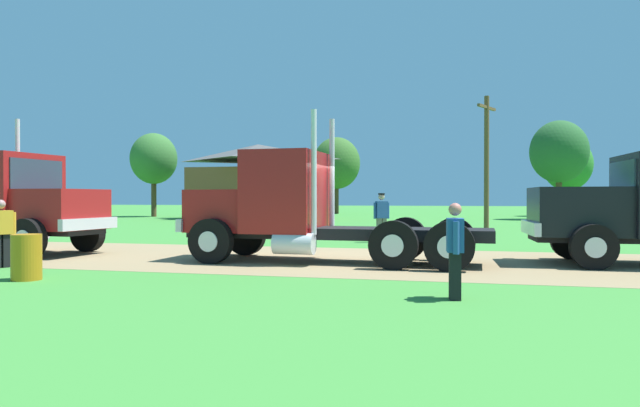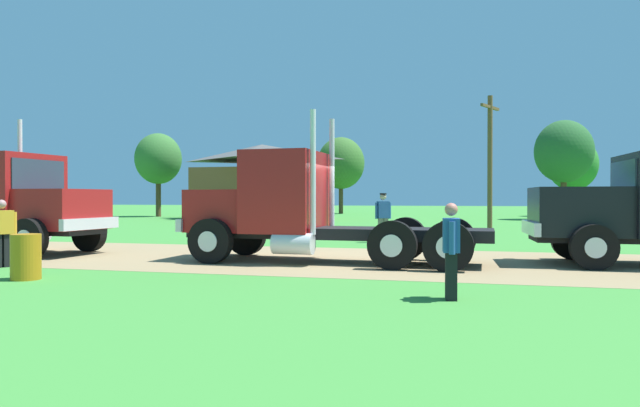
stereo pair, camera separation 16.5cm
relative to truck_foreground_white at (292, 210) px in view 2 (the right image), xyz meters
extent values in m
plane|color=#3D8734|center=(0.14, 0.58, -1.33)|extent=(200.00, 200.00, 0.00)
cube|color=#947C56|center=(0.14, 0.58, -1.33)|extent=(120.00, 6.96, 0.01)
cube|color=black|center=(1.21, -0.02, -0.58)|extent=(7.75, 1.75, 0.28)
cube|color=maroon|center=(-1.84, 0.07, -0.03)|extent=(1.67, 2.02, 1.10)
cube|color=silver|center=(-2.70, 0.10, -0.40)|extent=(0.23, 2.16, 0.32)
cube|color=maroon|center=(-0.16, 0.02, 0.46)|extent=(1.84, 2.31, 2.09)
cube|color=#2D3D4C|center=(-1.06, 0.05, 0.88)|extent=(0.10, 1.88, 0.92)
cylinder|color=silver|center=(0.82, -0.90, 0.94)|extent=(0.14, 0.14, 3.03)
cylinder|color=silver|center=(0.88, 0.88, 0.94)|extent=(0.14, 0.14, 3.03)
cylinder|color=silver|center=(0.34, -0.98, -0.80)|extent=(1.02, 0.55, 0.52)
cylinder|color=black|center=(-1.80, -1.05, -0.77)|extent=(1.14, 0.34, 1.13)
cylinder|color=silver|center=(-1.80, -1.21, -0.77)|extent=(0.51, 0.06, 0.51)
cylinder|color=black|center=(-1.73, 1.19, -0.77)|extent=(1.14, 0.34, 1.13)
cylinder|color=silver|center=(-1.72, 1.35, -0.77)|extent=(0.51, 0.06, 0.51)
cylinder|color=black|center=(4.02, -1.24, -0.77)|extent=(1.14, 0.34, 1.13)
cylinder|color=silver|center=(4.02, -1.40, -0.77)|extent=(0.51, 0.06, 0.51)
cylinder|color=black|center=(4.10, 1.01, -0.77)|extent=(1.14, 0.34, 1.13)
cylinder|color=silver|center=(4.10, 1.17, -0.77)|extent=(0.51, 0.06, 0.51)
cylinder|color=black|center=(2.77, -1.20, -0.77)|extent=(1.14, 0.34, 1.13)
cylinder|color=silver|center=(2.77, -1.36, -0.77)|extent=(0.51, 0.06, 0.51)
cylinder|color=black|center=(2.85, 1.05, -0.77)|extent=(1.14, 0.34, 1.13)
cylinder|color=silver|center=(2.85, 1.21, -0.77)|extent=(0.51, 0.06, 0.51)
cube|color=maroon|center=(-6.82, -0.12, -0.02)|extent=(1.95, 2.17, 1.15)
cube|color=silver|center=(-5.87, -0.19, -0.42)|extent=(0.33, 2.24, 0.32)
cube|color=maroon|center=(-8.47, 0.01, 0.50)|extent=(1.70, 2.44, 2.20)
cube|color=#2D3D4C|center=(-7.69, -0.05, 0.94)|extent=(0.19, 1.94, 0.97)
cylinder|color=silver|center=(-9.28, 1.00, 1.10)|extent=(0.14, 0.14, 3.38)
cylinder|color=silver|center=(-8.85, 1.06, -0.81)|extent=(1.04, 0.60, 0.52)
cylinder|color=black|center=(-6.82, 1.05, -0.79)|extent=(1.11, 0.38, 1.09)
cylinder|color=silver|center=(-6.80, 1.21, -0.79)|extent=(0.49, 0.08, 0.49)
cylinder|color=black|center=(-7.00, -1.27, -0.79)|extent=(1.11, 0.38, 1.09)
cylinder|color=silver|center=(-7.01, -1.43, -0.79)|extent=(0.49, 0.08, 0.49)
cylinder|color=silver|center=(-10.41, 1.49, -0.79)|extent=(0.49, 0.08, 0.49)
cube|color=black|center=(7.08, 1.04, -0.02)|extent=(2.17, 2.11, 1.20)
cube|color=silver|center=(5.99, 1.00, -0.44)|extent=(0.24, 2.23, 0.32)
cube|color=#2D3D4C|center=(8.11, 1.08, 0.77)|extent=(0.11, 1.93, 0.88)
cylinder|color=black|center=(7.23, -0.11, -0.81)|extent=(1.05, 0.34, 1.04)
cylinder|color=silver|center=(7.24, -0.27, -0.81)|extent=(0.47, 0.06, 0.47)
cylinder|color=black|center=(7.15, 2.20, -0.81)|extent=(1.05, 0.34, 1.04)
cylinder|color=silver|center=(7.14, 2.36, -0.81)|extent=(0.47, 0.06, 0.47)
cube|color=#264C8C|center=(4.18, -4.80, -0.29)|extent=(0.29, 0.43, 0.55)
sphere|color=#C46E60|center=(4.18, -4.80, 0.13)|extent=(0.21, 0.21, 0.21)
cube|color=black|center=(4.18, -4.89, -0.95)|extent=(0.19, 0.17, 0.77)
cube|color=black|center=(4.17, -4.71, -0.95)|extent=(0.19, 0.17, 0.77)
cylinder|color=#264C8C|center=(4.20, -5.06, -0.31)|extent=(0.10, 0.10, 0.52)
cylinder|color=#264C8C|center=(4.16, -4.54, -0.31)|extent=(0.10, 0.10, 0.52)
cube|color=gold|center=(-6.25, -3.00, -0.26)|extent=(0.46, 0.54, 0.56)
sphere|color=#AC7979|center=(-6.25, -3.00, 0.16)|extent=(0.21, 0.21, 0.21)
cube|color=black|center=(-6.20, -2.90, -0.94)|extent=(0.23, 0.23, 0.79)
cylinder|color=gold|center=(-6.12, -2.74, -0.29)|extent=(0.10, 0.10, 0.53)
cube|color=#264C8C|center=(1.43, 6.84, -0.13)|extent=(0.49, 0.43, 0.63)
sphere|color=tan|center=(1.43, 6.84, 0.34)|extent=(0.24, 0.24, 0.24)
cylinder|color=black|center=(1.43, 6.84, 0.45)|extent=(0.25, 0.25, 0.06)
cube|color=slate|center=(1.51, 6.88, -0.89)|extent=(0.23, 0.24, 0.89)
cube|color=slate|center=(1.35, 6.79, -0.89)|extent=(0.23, 0.24, 0.89)
cylinder|color=#264C8C|center=(1.66, 6.96, -0.16)|extent=(0.10, 0.10, 0.60)
cylinder|color=#264C8C|center=(1.21, 6.71, -0.16)|extent=(0.10, 0.10, 0.60)
cylinder|color=#B27214|center=(-4.20, -4.57, -0.87)|extent=(0.58, 0.58, 0.92)
cube|color=brown|center=(-10.98, 27.98, 0.61)|extent=(9.03, 7.06, 3.88)
pyramid|color=#4B4B4B|center=(-10.98, 27.98, 3.80)|extent=(9.49, 7.41, 1.26)
cube|color=black|center=(-12.38, 24.51, -0.23)|extent=(1.80, 0.09, 2.20)
cylinder|color=brown|center=(5.61, 17.43, 2.18)|extent=(0.26, 0.26, 7.02)
cube|color=brown|center=(5.61, 17.43, 5.09)|extent=(1.04, 2.06, 0.14)
cylinder|color=#513823|center=(-21.30, 30.42, 0.37)|extent=(0.44, 0.44, 3.40)
ellipsoid|color=#366A2E|center=(-21.30, 30.42, 3.65)|extent=(3.96, 3.96, 4.36)
cylinder|color=#513823|center=(-7.98, 43.13, 0.28)|extent=(0.44, 0.44, 3.23)
ellipsoid|color=#376328|center=(-7.98, 43.13, 3.81)|extent=(4.78, 4.78, 5.26)
cylinder|color=#513823|center=(11.40, 31.62, 0.36)|extent=(0.44, 0.44, 3.38)
ellipsoid|color=#27592A|center=(11.40, 31.62, 3.73)|extent=(4.21, 4.21, 4.63)
cylinder|color=#513823|center=(13.37, 39.84, 0.11)|extent=(0.44, 0.44, 2.88)
ellipsoid|color=#2E762A|center=(13.37, 39.84, 3.23)|extent=(4.20, 4.20, 4.62)
camera|label=1|loc=(4.26, -14.45, 0.33)|focal=32.52mm
camera|label=2|loc=(4.42, -14.41, 0.33)|focal=32.52mm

